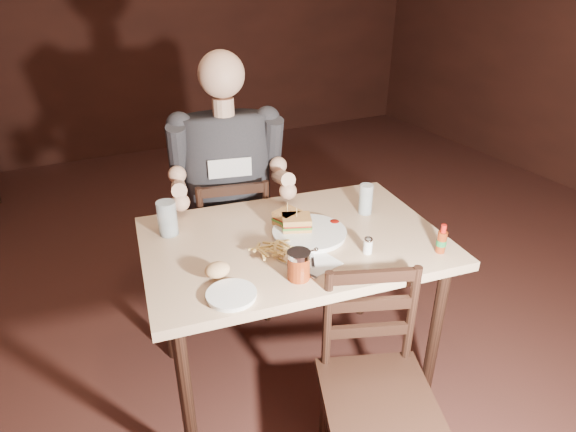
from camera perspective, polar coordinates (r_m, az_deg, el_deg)
name	(u,v)px	position (r m, az deg, el deg)	size (l,w,h in m)	color
room_shell	(342,73)	(1.99, 6.42, 16.54)	(7.00, 7.00, 7.00)	#331713
main_table	(293,254)	(2.04, 0.63, -4.57)	(1.32, 0.96, 0.77)	tan
chair_far	(232,244)	(2.65, -6.70, -3.29)	(0.39, 0.43, 0.86)	black
chair_near	(378,397)	(1.84, 10.57, -20.33)	(0.39, 0.43, 0.84)	black
diner	(227,158)	(2.38, -7.18, 6.82)	(0.58, 0.45, 1.00)	#2A282D
dinner_plate	(309,234)	(2.01, 2.55, -2.11)	(0.30, 0.30, 0.02)	white
sandwich_left	(297,219)	(2.00, 1.02, -0.30)	(0.12, 0.10, 0.10)	tan
sandwich_right	(287,214)	(2.05, -0.08, 0.24)	(0.10, 0.09, 0.09)	tan
fries_pile	(275,247)	(1.87, -1.56, -3.66)	(0.22, 0.15, 0.04)	#DCB667
ketchup_dollop	(335,222)	(2.09, 5.53, -0.66)	(0.04, 0.04, 0.01)	maroon
glass_left	(167,218)	(2.05, -14.10, -0.26)	(0.08, 0.08, 0.15)	silver
glass_right	(366,199)	(2.20, 9.21, 1.99)	(0.06, 0.06, 0.14)	silver
hot_sauce	(442,239)	(1.97, 17.79, -2.56)	(0.04, 0.04, 0.12)	maroon
salt_shaker	(368,246)	(1.91, 9.45, -3.49)	(0.04, 0.04, 0.07)	white
syrup_dispenser	(299,265)	(1.72, 1.27, -5.85)	(0.09, 0.09, 0.11)	maroon
napkin	(317,263)	(1.84, 3.50, -5.54)	(0.15, 0.14, 0.00)	white
knife	(296,268)	(1.80, 1.01, -6.21)	(0.01, 0.19, 0.00)	silver
fork	(312,257)	(1.86, 2.92, -4.89)	(0.01, 0.14, 0.00)	silver
side_plate	(232,296)	(1.67, -6.71, -9.37)	(0.17, 0.17, 0.01)	white
bread_roll	(217,270)	(1.74, -8.38, -6.33)	(0.09, 0.08, 0.05)	tan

